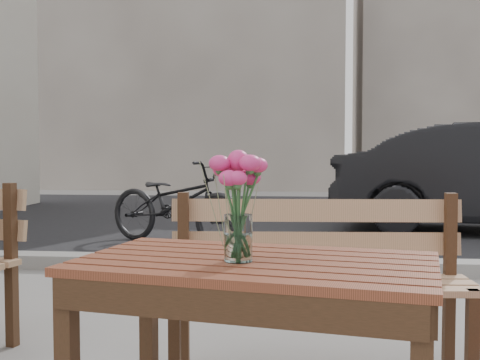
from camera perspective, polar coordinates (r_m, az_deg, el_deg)
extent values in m
cube|color=black|center=(9.06, 5.96, -3.58)|extent=(30.00, 8.00, 0.00)
cube|color=gray|center=(5.10, 6.02, -8.08)|extent=(30.00, 0.25, 0.12)
cube|color=gray|center=(16.55, -4.73, 13.30)|extent=(8.00, 3.00, 8.00)
cube|color=#562A16|center=(1.93, 1.48, -7.93)|extent=(1.22, 0.86, 0.03)
cube|color=#301E10|center=(2.44, -8.64, -13.91)|extent=(0.07, 0.07, 0.66)
cube|color=#301E10|center=(2.22, 16.88, -15.78)|extent=(0.07, 0.07, 0.66)
cube|color=#A17953|center=(2.73, 7.51, -9.78)|extent=(1.39, 0.47, 0.03)
cube|color=#A17953|center=(2.89, 7.14, -4.43)|extent=(1.37, 0.12, 0.37)
cube|color=#301E10|center=(2.65, -6.25, -14.90)|extent=(0.05, 0.05, 0.45)
cube|color=#301E10|center=(2.77, 21.23, -14.27)|extent=(0.05, 0.05, 0.45)
cube|color=#301E10|center=(2.90, -5.39, -9.41)|extent=(0.05, 0.05, 0.83)
cube|color=#301E10|center=(3.01, 19.30, -9.10)|extent=(0.05, 0.05, 0.83)
cylinder|color=white|center=(1.88, -0.16, -5.52)|extent=(0.09, 0.09, 0.15)
cylinder|color=#306332|center=(1.87, -0.16, -3.29)|extent=(0.05, 0.05, 0.29)
cube|color=#301E10|center=(3.38, -20.98, -7.57)|extent=(0.06, 0.06, 0.86)
imported|color=black|center=(6.52, -6.15, -2.13)|extent=(1.83, 1.30, 0.91)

